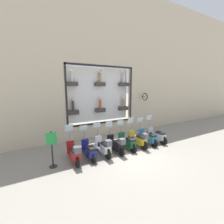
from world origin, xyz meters
name	(u,v)px	position (x,y,z in m)	size (l,w,h in m)	color
ground_plane	(129,153)	(0.00, 0.00, 0.00)	(120.00, 120.00, 0.00)	gray
building_facade	(100,60)	(3.60, 0.00, 5.34)	(1.22, 36.00, 10.47)	beige
scooter_silver_0	(157,135)	(0.50, -2.53, 0.45)	(1.81, 0.61, 1.68)	black
scooter_teal_1	(148,138)	(0.50, -1.76, 0.43)	(1.80, 0.60, 1.58)	black
scooter_yellow_2	(139,139)	(0.44, -0.99, 0.48)	(1.80, 0.60, 1.64)	black
scooter_green_3	(128,142)	(0.50, -0.22, 0.44)	(1.81, 0.60, 1.55)	black
scooter_black_4	(117,144)	(0.43, 0.55, 0.46)	(1.79, 0.60, 1.57)	black
scooter_white_5	(104,147)	(0.44, 1.32, 0.49)	(1.81, 0.60, 1.57)	black
scooter_navy_6	(89,151)	(0.49, 2.09, 0.41)	(1.79, 0.61, 1.53)	black
scooter_red_7	(74,153)	(0.44, 2.86, 0.48)	(1.80, 0.61, 1.67)	black
shop_sign_post	(52,148)	(0.51, 3.80, 0.89)	(0.36, 0.45, 1.66)	#232326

